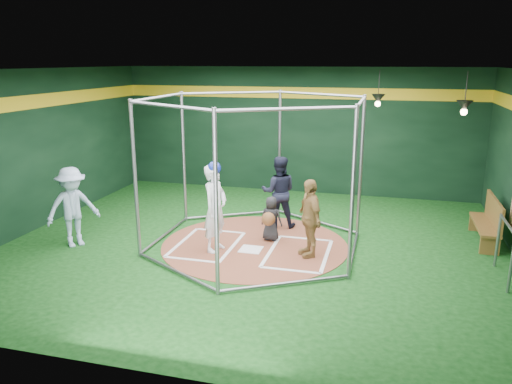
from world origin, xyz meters
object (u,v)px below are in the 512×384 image
(visitor_leopard, at_px, (309,218))
(umpire, at_px, (279,192))
(dugout_bench, at_px, (489,220))
(batter_figure, at_px, (215,207))

(visitor_leopard, relative_size, umpire, 0.94)
(dugout_bench, bearing_deg, umpire, -178.27)
(batter_figure, xyz_separation_m, umpire, (0.89, 1.75, -0.09))
(visitor_leopard, relative_size, dugout_bench, 0.93)
(batter_figure, relative_size, dugout_bench, 1.11)
(umpire, height_order, dugout_bench, umpire)
(batter_figure, bearing_deg, visitor_leopard, 6.31)
(batter_figure, bearing_deg, dugout_bench, 19.61)
(visitor_leopard, bearing_deg, batter_figure, -114.75)
(visitor_leopard, distance_m, dugout_bench, 3.87)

